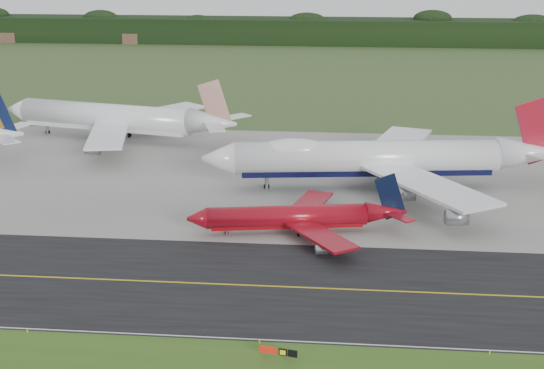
{
  "coord_description": "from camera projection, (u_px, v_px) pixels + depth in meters",
  "views": [
    {
      "loc": [
        14.71,
        -102.96,
        47.13
      ],
      "look_at": [
        2.97,
        22.0,
        7.09
      ],
      "focal_mm": 50.0,
      "sensor_mm": 36.0,
      "label": 1
    }
  ],
  "objects": [
    {
      "name": "edge_marker_right",
      "position": [
        490.0,
        353.0,
        90.81
      ],
      "size": [
        0.16,
        0.16,
        0.5
      ],
      "primitive_type": "cylinder",
      "color": "yellow",
      "rests_on": "ground"
    },
    {
      "name": "jet_red_737",
      "position": [
        299.0,
        217.0,
        128.56
      ],
      "size": [
        37.73,
        30.4,
        10.21
      ],
      "color": "maroon",
      "rests_on": "ground"
    },
    {
      "name": "taxiway_edge_line",
      "position": [
        217.0,
        338.0,
        94.79
      ],
      "size": [
        400.0,
        0.25,
        0.0
      ],
      "primitive_type": "cube",
      "color": "silver",
      "rests_on": "taxiway"
    },
    {
      "name": "edge_marker_left",
      "position": [
        27.0,
        331.0,
        95.93
      ],
      "size": [
        0.16,
        0.16,
        0.5
      ],
      "primitive_type": "cylinder",
      "color": "yellow",
      "rests_on": "ground"
    },
    {
      "name": "jet_star_tail",
      "position": [
        118.0,
        118.0,
        188.24
      ],
      "size": [
        63.4,
        52.15,
        16.84
      ],
      "color": "white",
      "rests_on": "ground"
    },
    {
      "name": "apron",
      "position": [
        271.0,
        175.0,
        161.66
      ],
      "size": [
        400.0,
        78.0,
        0.01
      ],
      "primitive_type": "cube",
      "color": "gray",
      "rests_on": "ground"
    },
    {
      "name": "horizon_treeline",
      "position": [
        314.0,
        32.0,
        371.3
      ],
      "size": [
        700.0,
        25.0,
        12.0
      ],
      "color": "black",
      "rests_on": "ground"
    },
    {
      "name": "jet_ba_747",
      "position": [
        379.0,
        158.0,
        151.09
      ],
      "size": [
        73.04,
        60.01,
        18.37
      ],
      "color": "white",
      "rests_on": "ground"
    },
    {
      "name": "edge_marker_center",
      "position": [
        259.0,
        342.0,
        93.29
      ],
      "size": [
        0.16,
        0.16,
        0.5
      ],
      "primitive_type": "cylinder",
      "color": "yellow",
      "rests_on": "ground"
    },
    {
      "name": "taxiway",
      "position": [
        235.0,
        285.0,
        109.49
      ],
      "size": [
        400.0,
        32.0,
        0.02
      ],
      "primitive_type": "cube",
      "color": "black",
      "rests_on": "ground"
    },
    {
      "name": "ground",
      "position": [
        239.0,
        273.0,
        113.29
      ],
      "size": [
        600.0,
        600.0,
        0.0
      ],
      "primitive_type": "plane",
      "color": "#395226",
      "rests_on": "ground"
    },
    {
      "name": "taxiway_centreline",
      "position": [
        235.0,
        285.0,
        109.49
      ],
      "size": [
        400.0,
        0.4,
        0.0
      ],
      "primitive_type": "cube",
      "color": "gold",
      "rests_on": "taxiway"
    },
    {
      "name": "taxiway_sign",
      "position": [
        278.0,
        352.0,
        89.47
      ],
      "size": [
        4.61,
        1.09,
        1.56
      ],
      "color": "slate",
      "rests_on": "ground"
    }
  ]
}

